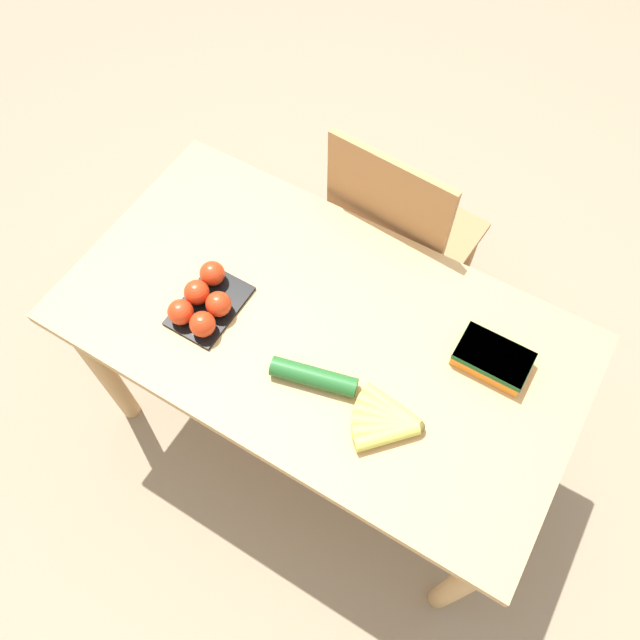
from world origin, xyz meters
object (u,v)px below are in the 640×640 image
object	(u,v)px
banana_bunch	(388,421)
tomato_pack	(204,302)
chair	(398,240)
carrot_bag	(493,358)
cucumber_near	(314,377)

from	to	relation	value
banana_bunch	tomato_pack	world-z (taller)	tomato_pack
chair	tomato_pack	xyz separation A→B (m)	(-0.27, -0.62, 0.27)
tomato_pack	banana_bunch	bearing A→B (deg)	-3.76
chair	carrot_bag	size ratio (longest dim) A/B	5.30
chair	cucumber_near	distance (m)	0.71
carrot_bag	cucumber_near	distance (m)	0.44
chair	banana_bunch	world-z (taller)	chair
carrot_bag	tomato_pack	bearing A→B (deg)	-161.33
cucumber_near	banana_bunch	bearing A→B (deg)	-1.68
banana_bunch	cucumber_near	xyz separation A→B (m)	(-0.20, 0.01, 0.01)
chair	tomato_pack	bearing A→B (deg)	71.02
chair	carrot_bag	bearing A→B (deg)	142.16
tomato_pack	cucumber_near	distance (m)	0.35
tomato_pack	cucumber_near	size ratio (longest dim) A/B	0.98
banana_bunch	tomato_pack	bearing A→B (deg)	176.24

